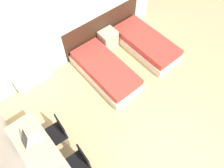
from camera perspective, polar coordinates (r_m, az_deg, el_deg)
ground_plane at (r=5.14m, az=15.74°, el=-18.32°), size 20.00×20.00×0.00m
wall_back at (r=5.51m, az=-11.99°, el=16.15°), size 5.78×0.05×2.70m
wall_left at (r=4.03m, az=-26.23°, el=-13.88°), size 0.05×4.74×2.70m
headboard_panel at (r=6.46m, az=-2.47°, el=14.25°), size 2.58×0.03×0.97m
bed_near_window at (r=5.79m, az=-1.76°, el=3.54°), size 0.96×2.03×0.40m
bed_near_door at (r=6.51m, az=8.86°, el=10.36°), size 0.96×2.03×0.40m
nightstand at (r=6.48m, az=-1.07°, el=11.72°), size 0.49×0.41×0.52m
radiator at (r=5.94m, az=-19.77°, el=1.45°), size 0.97×0.12×0.48m
desk at (r=4.53m, az=-16.92°, el=-18.67°), size 0.59×2.03×0.75m
chair_near_laptop at (r=4.75m, az=-14.41°, el=-12.18°), size 0.48×0.48×0.87m
chair_near_notebook at (r=4.47m, az=-8.82°, el=-19.70°), size 0.47×0.47×0.87m
laptop at (r=4.51m, az=-20.73°, el=-13.36°), size 0.38×0.25×0.34m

